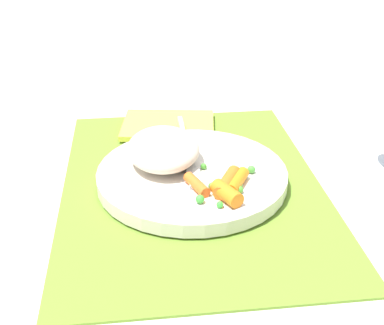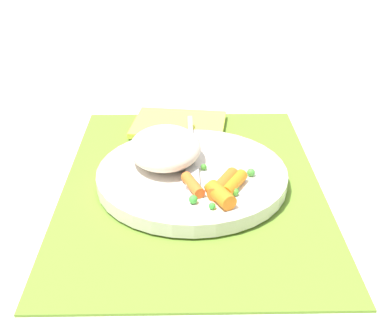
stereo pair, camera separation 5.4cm
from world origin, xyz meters
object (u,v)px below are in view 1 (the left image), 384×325
carrot_portion (224,186)px  fork (189,156)px  rice_mound (163,149)px  napkin (168,125)px  plate (192,176)px

carrot_portion → fork: 0.09m
rice_mound → fork: (-0.01, 0.03, -0.02)m
carrot_portion → napkin: 0.22m
rice_mound → napkin: (-0.14, 0.02, -0.03)m
rice_mound → napkin: rice_mound is taller
fork → rice_mound: bearing=-76.8°
plate → fork: 0.03m
carrot_portion → napkin: (-0.21, -0.05, -0.02)m
rice_mound → fork: bearing=103.2°
carrot_portion → plate: bearing=-150.7°
rice_mound → carrot_portion: rice_mound is taller
napkin → rice_mound: bearing=-6.6°
fork → napkin: (-0.13, -0.02, -0.02)m
carrot_portion → fork: bearing=-160.2°
plate → rice_mound: (-0.02, -0.03, 0.03)m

